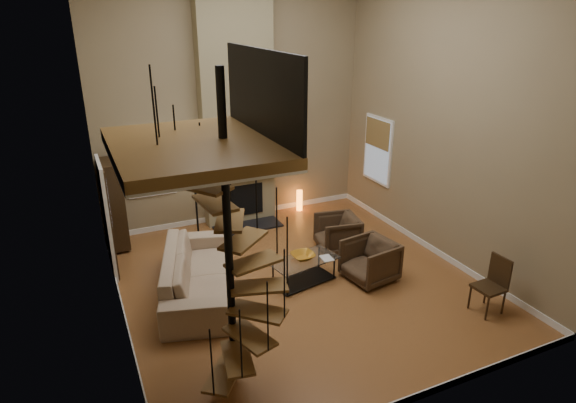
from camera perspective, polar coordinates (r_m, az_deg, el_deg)
name	(u,v)px	position (r m, az deg, el deg)	size (l,w,h in m)	color
ground	(297,281)	(8.93, 1.08, -9.28)	(6.00, 6.50, 0.01)	#AC6D37
back_wall	(233,100)	(10.85, -6.40, 11.72)	(6.00, 0.02, 5.50)	#8E7D5B
front_wall	(434,197)	(5.28, 16.71, 0.47)	(6.00, 0.02, 5.50)	#8E7D5B
left_wall	(100,153)	(7.15, -21.09, 5.35)	(0.02, 6.50, 5.50)	#8E7D5B
right_wall	(445,116)	(9.55, 17.89, 9.52)	(0.02, 6.50, 5.50)	#8E7D5B
baseboard_back	(238,214)	(11.60, -5.85, -1.50)	(6.00, 0.02, 0.12)	white
baseboard_front	(410,399)	(6.70, 14.05, -21.52)	(6.00, 0.02, 0.12)	white
baseboard_left	(125,318)	(8.25, -18.50, -12.84)	(0.02, 6.50, 0.12)	white
baseboard_right	(429,247)	(10.40, 16.18, -5.11)	(0.02, 6.50, 0.12)	white
chimney_breast	(236,101)	(10.67, -6.07, 11.57)	(1.60, 0.38, 5.50)	#8C805B
hearth	(248,226)	(11.03, -4.70, -2.93)	(1.50, 0.60, 0.04)	black
firebox	(243,200)	(11.08, -5.30, 0.14)	(0.95, 0.02, 0.72)	black
mantel	(243,176)	(10.80, -5.26, 2.96)	(1.70, 0.18, 0.06)	white
mirror_frame	(241,140)	(10.63, -5.52, 7.15)	(0.94, 0.94, 0.10)	black
mirror_disc	(241,140)	(10.64, -5.54, 7.16)	(0.80, 0.80, 0.01)	white
vase_left	(218,172)	(10.63, -8.16, 3.41)	(0.24, 0.24, 0.25)	black
vase_right	(268,167)	(11.00, -2.41, 4.11)	(0.20, 0.20, 0.21)	#1C5A62
window_back	(150,161)	(10.65, -15.86, 4.61)	(1.02, 0.06, 1.52)	white
window_right	(378,149)	(11.31, 10.44, 6.07)	(0.06, 1.02, 1.52)	white
entry_door	(107,219)	(9.40, -20.36, -1.89)	(0.10, 1.05, 2.16)	white
loft	(202,141)	(5.44, -10.08, 7.03)	(1.70, 2.20, 1.09)	brown
spiral_stair	(230,254)	(6.03, -6.80, -6.13)	(1.47, 1.47, 4.06)	black
hutch	(114,204)	(10.35, -19.70, -0.28)	(0.37, 0.79, 1.78)	#322010
sofa	(195,272)	(8.55, -10.77, -8.12)	(2.69, 1.05, 0.78)	tan
armchair_near	(341,233)	(9.95, 6.20, -3.67)	(0.79, 0.81, 0.74)	#453120
armchair_far	(373,260)	(9.00, 9.92, -6.74)	(0.82, 0.84, 0.77)	#453120
coffee_table	(304,268)	(8.76, 1.88, -7.77)	(1.30, 0.83, 0.45)	silver
bowl	(303,256)	(8.70, 1.75, -6.39)	(0.41, 0.41, 0.10)	#C58422
book	(326,259)	(8.70, 4.42, -6.69)	(0.19, 0.26, 0.03)	gray
floor_lamp	(194,178)	(9.99, -10.90, 2.70)	(0.42, 0.42, 1.73)	black
accent_lamp	(299,200)	(11.85, 1.34, 0.12)	(0.14, 0.14, 0.52)	orange
side_chair	(493,282)	(8.52, 22.87, -8.66)	(0.45, 0.44, 0.94)	#322010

